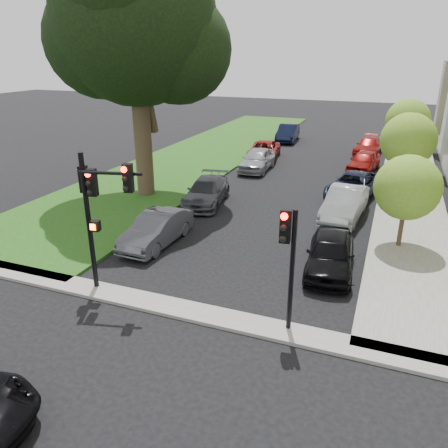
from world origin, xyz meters
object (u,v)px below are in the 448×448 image
(car_parked_2, at_px, (353,185))
(car_parked_7, at_px, (257,159))
(car_parked_6, at_px, (207,191))
(car_parked_9, at_px, (288,133))
(car_parked_0, at_px, (330,253))
(car_parked_4, at_px, (369,146))
(car_parked_8, at_px, (264,150))
(car_parked_5, at_px, (157,229))
(small_tree_c, at_px, (408,121))
(traffic_signal_secondary, at_px, (289,249))
(small_tree_b, at_px, (408,140))
(small_tree_a, at_px, (407,188))
(car_parked_1, at_px, (345,204))
(eucalyptus, at_px, (134,22))
(car_parked_3, at_px, (364,161))
(traffic_signal_main, at_px, (96,199))

(car_parked_2, relative_size, car_parked_7, 1.10)
(car_parked_6, bearing_deg, car_parked_9, 80.94)
(car_parked_0, distance_m, car_parked_6, 9.48)
(car_parked_4, distance_m, car_parked_8, 8.92)
(car_parked_6, bearing_deg, car_parked_0, -45.91)
(car_parked_6, bearing_deg, car_parked_5, -97.59)
(small_tree_c, bearing_deg, traffic_signal_secondary, -97.41)
(car_parked_0, height_order, car_parked_2, car_parked_0)
(car_parked_8, distance_m, car_parked_9, 7.73)
(car_parked_6, relative_size, car_parked_9, 1.02)
(small_tree_b, bearing_deg, car_parked_2, -143.00)
(car_parked_6, relative_size, car_parked_7, 1.04)
(small_tree_a, height_order, car_parked_8, small_tree_a)
(car_parked_0, bearing_deg, car_parked_1, 87.04)
(eucalyptus, relative_size, car_parked_5, 3.18)
(car_parked_7, bearing_deg, car_parked_3, 17.30)
(car_parked_2, relative_size, car_parked_9, 1.07)
(small_tree_b, bearing_deg, car_parked_7, 168.85)
(traffic_signal_secondary, height_order, car_parked_4, traffic_signal_secondary)
(car_parked_8, bearing_deg, car_parked_4, 23.76)
(small_tree_b, bearing_deg, car_parked_1, -114.83)
(car_parked_6, xyz_separation_m, car_parked_8, (-0.12, 11.63, -0.03))
(traffic_signal_main, xyz_separation_m, car_parked_1, (6.96, 10.41, -2.62))
(car_parked_7, bearing_deg, small_tree_a, -48.97)
(car_parked_6, height_order, car_parked_8, car_parked_6)
(car_parked_1, bearing_deg, car_parked_3, 93.76)
(small_tree_c, distance_m, car_parked_6, 17.54)
(car_parked_8, bearing_deg, car_parked_0, -74.13)
(small_tree_b, distance_m, car_parked_9, 16.87)
(car_parked_3, distance_m, car_parked_7, 7.50)
(car_parked_4, bearing_deg, car_parked_6, -107.92)
(small_tree_a, xyz_separation_m, small_tree_b, (0.00, 8.51, 0.44))
(small_tree_a, xyz_separation_m, car_parked_2, (-2.60, 6.55, -2.00))
(small_tree_b, distance_m, car_parked_2, 4.07)
(car_parked_0, bearing_deg, small_tree_a, 47.97)
(car_parked_3, xyz_separation_m, car_parked_9, (-7.60, 8.94, 0.06))
(car_parked_0, bearing_deg, car_parked_8, 109.31)
(car_parked_0, height_order, car_parked_6, car_parked_0)
(car_parked_3, bearing_deg, traffic_signal_main, -99.70)
(traffic_signal_main, relative_size, traffic_signal_secondary, 1.26)
(small_tree_c, bearing_deg, car_parked_7, -147.32)
(small_tree_a, relative_size, small_tree_c, 0.85)
(small_tree_a, bearing_deg, car_parked_2, 111.64)
(car_parked_8, bearing_deg, small_tree_a, -62.27)
(traffic_signal_main, bearing_deg, car_parked_7, 90.02)
(car_parked_0, xyz_separation_m, car_parked_2, (-0.13, 9.79, -0.04))
(car_parked_0, height_order, car_parked_8, car_parked_0)
(car_parked_7, bearing_deg, small_tree_b, -12.88)
(small_tree_c, height_order, car_parked_9, small_tree_c)
(car_parked_0, bearing_deg, car_parked_5, 176.93)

